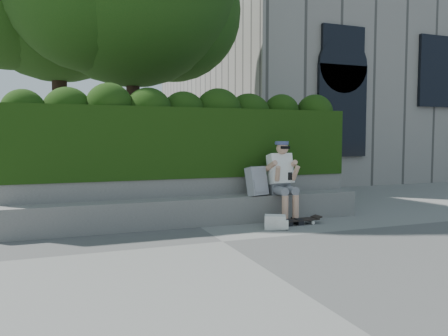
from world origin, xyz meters
name	(u,v)px	position (x,y,z in m)	size (l,w,h in m)	color
ground	(223,241)	(0.00, 0.00, 0.00)	(80.00, 80.00, 0.00)	slate
bench_ledge	(196,211)	(0.00, 1.25, 0.23)	(6.00, 0.45, 0.45)	gray
planter_wall	(188,199)	(0.00, 1.73, 0.38)	(6.00, 0.50, 0.75)	gray
hedge	(184,143)	(0.00, 1.95, 1.35)	(6.00, 1.00, 1.20)	black
person	(282,178)	(1.50, 1.07, 0.75)	(0.40, 0.76, 1.38)	slate
skateboard	(295,220)	(1.54, 0.67, 0.07)	(0.84, 0.22, 0.09)	black
backpack_plaid	(257,181)	(1.06, 1.15, 0.70)	(0.33, 0.18, 0.49)	silver
backpack_ground	(275,222)	(1.08, 0.51, 0.11)	(0.33, 0.23, 0.21)	white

